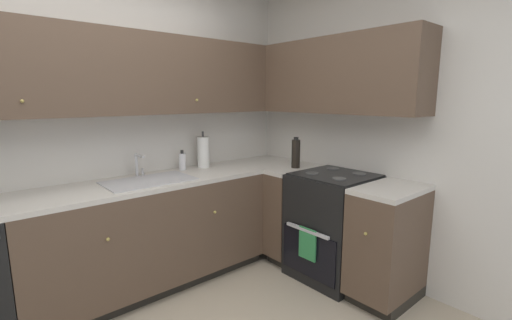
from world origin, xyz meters
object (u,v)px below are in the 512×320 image
(soap_bottle, at_px, (182,161))
(paper_towel_roll, at_px, (203,152))
(oil_bottle, at_px, (296,153))
(oven_range, at_px, (333,225))

(soap_bottle, relative_size, paper_towel_roll, 0.52)
(soap_bottle, bearing_deg, paper_towel_roll, -5.42)
(soap_bottle, distance_m, oil_bottle, 1.04)
(oven_range, bearing_deg, paper_towel_roll, 122.74)
(soap_bottle, xyz_separation_m, oil_bottle, (0.85, -0.60, 0.06))
(oven_range, height_order, paper_towel_roll, paper_towel_roll)
(paper_towel_roll, bearing_deg, oil_bottle, -42.29)
(paper_towel_roll, height_order, oil_bottle, paper_towel_roll)
(soap_bottle, bearing_deg, oil_bottle, -35.28)
(soap_bottle, height_order, oil_bottle, oil_bottle)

